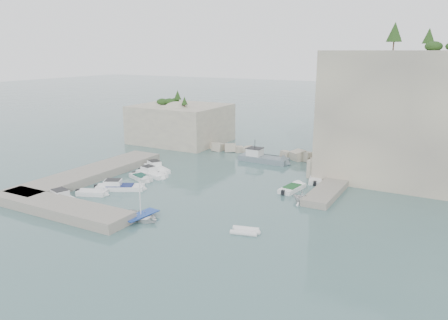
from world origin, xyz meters
The scene contains 23 objects.
ground centered at (0.00, 0.00, 0.00)m, with size 400.00×400.00×0.00m, color #496E6E.
cliff_east centered at (23.00, 23.00, 8.50)m, with size 26.00×22.00×17.00m, color beige.
cliff_terrace centered at (13.00, 18.00, 1.25)m, with size 8.00×10.00×2.50m, color beige.
outcrop_west centered at (-20.00, 25.00, 3.50)m, with size 16.00×14.00×7.00m, color beige.
quay_west centered at (-17.00, -1.00, 0.55)m, with size 5.00×24.00×1.10m, color #9E9689.
quay_south centered at (-10.00, -12.50, 0.55)m, with size 18.00×4.00×1.10m, color #9E9689.
ledge_east centered at (13.50, 10.00, 0.40)m, with size 3.00×16.00×0.80m, color #9E9689.
breakwater centered at (-1.00, 22.00, 0.70)m, with size 28.00×3.00×1.40m, color beige.
motorboat_a centered at (-11.34, 6.18, 0.00)m, with size 6.10×1.82×1.40m, color white, non-canonical shape.
motorboat_b centered at (-10.19, 3.57, 0.00)m, with size 5.43×1.78×1.40m, color white, non-canonical shape.
motorboat_c centered at (-10.41, 1.48, 0.00)m, with size 4.38×1.59×0.70m, color silver, non-canonical shape.
motorboat_d centered at (-9.78, -3.26, 0.00)m, with size 6.50×1.93×1.40m, color white, non-canonical shape.
motorboat_e centered at (-11.33, -6.50, 0.00)m, with size 3.88×1.59×0.70m, color white, non-canonical shape.
motorboat_f centered at (-12.32, -9.94, 0.00)m, with size 6.37×1.89×1.40m, color silver, non-canonical shape.
rowboat centered at (-1.04, -9.80, 0.00)m, with size 3.20×4.49×0.93m, color white.
inflatable_dinghy centered at (9.89, -7.59, 0.00)m, with size 2.84×1.38×0.44m, color white, non-canonical shape.
tender_east_a centered at (11.95, 3.12, 0.00)m, with size 2.56×2.97×1.56m, color white.
tender_east_b centered at (9.23, 6.93, 0.00)m, with size 4.88×1.66×0.70m, color white, non-canonical shape.
tender_east_c centered at (10.50, 12.49, 0.00)m, with size 5.05×1.63×0.70m, color white, non-canonical shape.
tender_east_d centered at (11.16, 14.92, 0.00)m, with size 1.66×4.42×1.71m, color white.
work_boat centered at (0.20, 18.40, 0.00)m, with size 8.61×2.55×2.20m, color slate, non-canonical shape.
rowboat_mast centered at (-1.04, -9.80, 2.56)m, with size 0.10×0.10×4.20m, color white.
vegetation centered at (17.83, 24.40, 17.93)m, with size 53.48×13.88×13.40m.
Camera 1 is at (27.12, -42.54, 17.05)m, focal length 35.00 mm.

